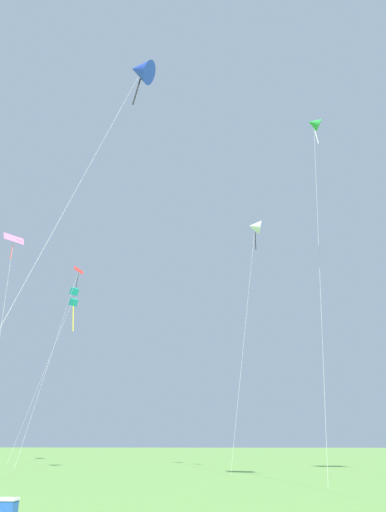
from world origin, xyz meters
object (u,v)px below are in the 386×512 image
kite_pink_low (12,248)px  picnic_cooler (4,507)px  kite_white_distant (255,227)px  kite_blue_delta (141,71)px  kite_red_high (75,283)px  kite_teal_box (74,298)px  kite_green_small (314,124)px

kite_pink_low → picnic_cooler: size_ratio=26.04×
kite_white_distant → kite_blue_delta: kite_blue_delta is taller
kite_red_high → kite_teal_box: kite_red_high is taller
kite_green_small → kite_teal_box: 29.65m
kite_blue_delta → picnic_cooler: kite_blue_delta is taller
kite_teal_box → picnic_cooler: bearing=-73.3°
kite_pink_low → kite_teal_box: size_ratio=0.96×
kite_white_distant → kite_green_small: kite_green_small is taller
kite_white_distant → picnic_cooler: 29.65m
kite_white_distant → kite_green_small: bearing=-61.2°
kite_white_distant → kite_green_small: (3.86, -7.01, 4.14)m
kite_white_distant → kite_teal_box: size_ratio=1.08×
kite_red_high → picnic_cooler: kite_red_high is taller
kite_pink_low → kite_red_high: bearing=92.3°
kite_red_high → kite_white_distant: (17.45, -11.42, 0.54)m
kite_pink_low → kite_blue_delta: kite_blue_delta is taller
picnic_cooler → kite_white_distant: bearing=73.2°
kite_green_small → kite_teal_box: bearing=138.1°
kite_red_high → kite_pink_low: bearing=-87.7°
kite_green_small → picnic_cooler: kite_green_small is taller
kite_pink_low → kite_green_small: size_ratio=0.72×
kite_white_distant → kite_blue_delta: size_ratio=0.75×
kite_pink_low → kite_teal_box: 16.63m
kite_white_distant → kite_blue_delta: 14.36m
kite_red_high → kite_blue_delta: bearing=-64.8°
kite_red_high → picnic_cooler: bearing=-73.4°
kite_green_small → picnic_cooler: size_ratio=36.31×
kite_white_distant → kite_pink_low: bearing=-166.0°
kite_blue_delta → kite_teal_box: bearing=114.9°
kite_red_high → kite_white_distant: bearing=-33.2°
kite_blue_delta → kite_red_high: bearing=115.2°
kite_green_small → picnic_cooler: (-10.91, -16.37, -20.95)m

